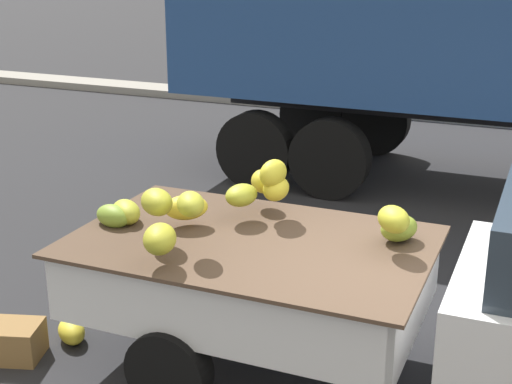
% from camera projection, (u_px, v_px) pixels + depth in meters
% --- Properties ---
extents(pickup_truck, '(4.84, 1.85, 1.70)m').
position_uv_depth(pickup_truck, '(505.00, 308.00, 5.02)').
color(pickup_truck, white).
rests_on(pickup_truck, ground).
extents(fallen_banana_bunch_near_tailgate, '(0.42, 0.41, 0.19)m').
position_uv_depth(fallen_banana_bunch_near_tailgate, '(71.00, 331.00, 6.29)').
color(fallen_banana_bunch_near_tailgate, yellow).
rests_on(fallen_banana_bunch_near_tailgate, ground).
extents(produce_crate, '(0.61, 0.50, 0.29)m').
position_uv_depth(produce_crate, '(9.00, 341.00, 6.03)').
color(produce_crate, olive).
rests_on(produce_crate, ground).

